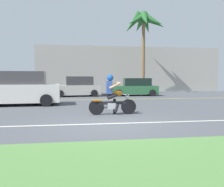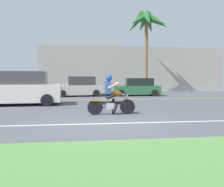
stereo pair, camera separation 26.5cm
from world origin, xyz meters
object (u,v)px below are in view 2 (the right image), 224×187
parked_car_0 (16,86)px  palm_tree_0 (147,24)px  motorcyclist (111,98)px  suv_nearby (15,89)px  parked_car_1 (80,87)px  parked_car_2 (137,87)px

parked_car_0 → palm_tree_0: (12.22, 2.07, 6.18)m
motorcyclist → suv_nearby: size_ratio=0.38×
suv_nearby → palm_tree_0: size_ratio=0.61×
motorcyclist → palm_tree_0: bearing=69.2°
parked_car_0 → palm_tree_0: palm_tree_0 is taller
motorcyclist → parked_car_0: parked_car_0 is taller
parked_car_0 → parked_car_1: size_ratio=1.09×
parked_car_1 → palm_tree_0: (6.69, 3.84, 6.19)m
motorcyclist → parked_car_0: size_ratio=0.46×
parked_car_1 → parked_car_2: parked_car_1 is taller
motorcyclist → palm_tree_0: palm_tree_0 is taller
motorcyclist → parked_car_2: 10.81m
parked_car_2 → motorcyclist: bearing=-108.8°
suv_nearby → palm_tree_0: palm_tree_0 is taller
parked_car_1 → palm_tree_0: bearing=29.9°
suv_nearby → palm_tree_0: (10.15, 9.92, 6.04)m
parked_car_2 → parked_car_1: bearing=-179.2°
parked_car_2 → palm_tree_0: 7.52m
parked_car_2 → palm_tree_0: size_ratio=0.48×
motorcyclist → palm_tree_0: (5.31, 14.00, 6.26)m
parked_car_0 → palm_tree_0: 13.85m
parked_car_2 → palm_tree_0: (1.82, 3.77, 6.25)m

